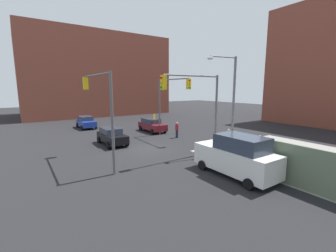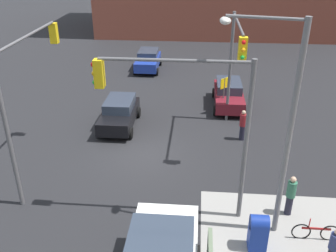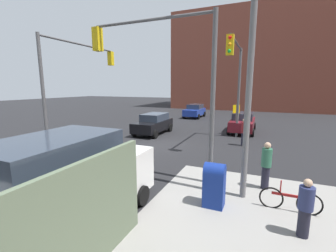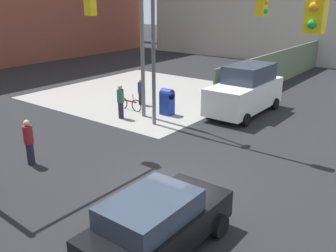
{
  "view_description": "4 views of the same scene",
  "coord_description": "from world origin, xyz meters",
  "px_view_note": "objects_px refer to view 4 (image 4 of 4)",
  "views": [
    {
      "loc": [
        17.8,
        -9.28,
        5.46
      ],
      "look_at": [
        1.37,
        1.75,
        2.12
      ],
      "focal_mm": 24.0,
      "sensor_mm": 36.0,
      "label": 1
    },
    {
      "loc": [
        16.57,
        2.68,
        9.99
      ],
      "look_at": [
        -0.27,
        1.25,
        1.53
      ],
      "focal_mm": 40.0,
      "sensor_mm": 36.0,
      "label": 2
    },
    {
      "loc": [
        12.9,
        6.28,
        3.78
      ],
      "look_at": [
        0.63,
        1.03,
        1.44
      ],
      "focal_mm": 24.0,
      "sensor_mm": 36.0,
      "label": 3
    },
    {
      "loc": [
        -9.16,
        -6.82,
        6.02
      ],
      "look_at": [
        -0.42,
        -0.14,
        2.22
      ],
      "focal_mm": 40.0,
      "sensor_mm": 36.0,
      "label": 4
    }
  ],
  "objects_px": {
    "traffic_signal_nw_corner": "(18,42)",
    "pedestrian_crossing": "(29,142)",
    "mailbox_blue": "(167,101)",
    "bicycle_leaning_on_fence": "(130,104)",
    "street_lamp_corner": "(146,26)",
    "hatchback_black": "(157,223)",
    "van_white_delivery": "(246,90)",
    "traffic_signal_ne_corner": "(192,31)",
    "pedestrian_walking_north": "(121,101)",
    "pedestrian_waiting": "(141,92)"
  },
  "relations": [
    {
      "from": "van_white_delivery",
      "to": "pedestrian_walking_north",
      "type": "xyz_separation_m",
      "value": [
        -4.78,
        4.7,
        -0.35
      ]
    },
    {
      "from": "pedestrian_crossing",
      "to": "van_white_delivery",
      "type": "bearing_deg",
      "value": -112.74
    },
    {
      "from": "pedestrian_waiting",
      "to": "mailbox_blue",
      "type": "bearing_deg",
      "value": 88.52
    },
    {
      "from": "traffic_signal_ne_corner",
      "to": "hatchback_black",
      "type": "distance_m",
      "value": 9.51
    },
    {
      "from": "mailbox_blue",
      "to": "pedestrian_crossing",
      "type": "height_order",
      "value": "pedestrian_crossing"
    },
    {
      "from": "traffic_signal_nw_corner",
      "to": "pedestrian_walking_north",
      "type": "bearing_deg",
      "value": 17.02
    },
    {
      "from": "mailbox_blue",
      "to": "van_white_delivery",
      "type": "bearing_deg",
      "value": -49.03
    },
    {
      "from": "street_lamp_corner",
      "to": "pedestrian_crossing",
      "type": "bearing_deg",
      "value": -178.09
    },
    {
      "from": "mailbox_blue",
      "to": "pedestrian_waiting",
      "type": "distance_m",
      "value": 2.47
    },
    {
      "from": "traffic_signal_ne_corner",
      "to": "van_white_delivery",
      "type": "bearing_deg",
      "value": -7.19
    },
    {
      "from": "bicycle_leaning_on_fence",
      "to": "mailbox_blue",
      "type": "bearing_deg",
      "value": -74.72
    },
    {
      "from": "pedestrian_crossing",
      "to": "pedestrian_walking_north",
      "type": "bearing_deg",
      "value": -83.7
    },
    {
      "from": "pedestrian_crossing",
      "to": "pedestrian_waiting",
      "type": "height_order",
      "value": "pedestrian_crossing"
    },
    {
      "from": "traffic_signal_ne_corner",
      "to": "van_white_delivery",
      "type": "xyz_separation_m",
      "value": [
        4.48,
        -0.56,
        -3.36
      ]
    },
    {
      "from": "traffic_signal_ne_corner",
      "to": "hatchback_black",
      "type": "bearing_deg",
      "value": -150.92
    },
    {
      "from": "traffic_signal_nw_corner",
      "to": "mailbox_blue",
      "type": "height_order",
      "value": "traffic_signal_nw_corner"
    },
    {
      "from": "traffic_signal_ne_corner",
      "to": "pedestrian_crossing",
      "type": "xyz_separation_m",
      "value": [
        -6.5,
        2.84,
        -3.71
      ]
    },
    {
      "from": "traffic_signal_nw_corner",
      "to": "bicycle_leaning_on_fence",
      "type": "height_order",
      "value": "traffic_signal_nw_corner"
    },
    {
      "from": "mailbox_blue",
      "to": "pedestrian_waiting",
      "type": "relative_size",
      "value": 0.92
    },
    {
      "from": "street_lamp_corner",
      "to": "bicycle_leaning_on_fence",
      "type": "relative_size",
      "value": 4.57
    },
    {
      "from": "pedestrian_crossing",
      "to": "bicycle_leaning_on_fence",
      "type": "xyz_separation_m",
      "value": [
        7.6,
        2.0,
        -0.58
      ]
    },
    {
      "from": "street_lamp_corner",
      "to": "bicycle_leaning_on_fence",
      "type": "distance_m",
      "value": 4.72
    },
    {
      "from": "traffic_signal_nw_corner",
      "to": "van_white_delivery",
      "type": "distance_m",
      "value": 12.11
    },
    {
      "from": "traffic_signal_nw_corner",
      "to": "mailbox_blue",
      "type": "xyz_separation_m",
      "value": [
        8.53,
        0.5,
        -3.88
      ]
    },
    {
      "from": "mailbox_blue",
      "to": "pedestrian_walking_north",
      "type": "xyz_separation_m",
      "value": [
        -2.0,
        1.5,
        0.17
      ]
    },
    {
      "from": "mailbox_blue",
      "to": "pedestrian_crossing",
      "type": "xyz_separation_m",
      "value": [
        -8.2,
        0.2,
        0.16
      ]
    },
    {
      "from": "hatchback_black",
      "to": "bicycle_leaning_on_fence",
      "type": "xyz_separation_m",
      "value": [
        8.72,
        9.07,
        -0.5
      ]
    },
    {
      "from": "van_white_delivery",
      "to": "pedestrian_crossing",
      "type": "height_order",
      "value": "van_white_delivery"
    },
    {
      "from": "traffic_signal_ne_corner",
      "to": "pedestrian_walking_north",
      "type": "bearing_deg",
      "value": 94.15
    },
    {
      "from": "mailbox_blue",
      "to": "pedestrian_waiting",
      "type": "xyz_separation_m",
      "value": [
        0.6,
        2.4,
        0.04
      ]
    },
    {
      "from": "traffic_signal_nw_corner",
      "to": "hatchback_black",
      "type": "bearing_deg",
      "value": -97.06
    },
    {
      "from": "mailbox_blue",
      "to": "van_white_delivery",
      "type": "relative_size",
      "value": 0.26
    },
    {
      "from": "mailbox_blue",
      "to": "traffic_signal_nw_corner",
      "type": "bearing_deg",
      "value": -176.65
    },
    {
      "from": "van_white_delivery",
      "to": "pedestrian_crossing",
      "type": "xyz_separation_m",
      "value": [
        -10.98,
        3.4,
        -0.36
      ]
    },
    {
      "from": "mailbox_blue",
      "to": "bicycle_leaning_on_fence",
      "type": "xyz_separation_m",
      "value": [
        -0.6,
        2.2,
        -0.42
      ]
    },
    {
      "from": "mailbox_blue",
      "to": "pedestrian_walking_north",
      "type": "height_order",
      "value": "pedestrian_walking_north"
    },
    {
      "from": "traffic_signal_ne_corner",
      "to": "van_white_delivery",
      "type": "relative_size",
      "value": 1.2
    },
    {
      "from": "mailbox_blue",
      "to": "pedestrian_waiting",
      "type": "bearing_deg",
      "value": 75.96
    },
    {
      "from": "street_lamp_corner",
      "to": "mailbox_blue",
      "type": "bearing_deg",
      "value": -22.19
    },
    {
      "from": "traffic_signal_ne_corner",
      "to": "pedestrian_crossing",
      "type": "distance_m",
      "value": 8.01
    },
    {
      "from": "traffic_signal_nw_corner",
      "to": "pedestrian_crossing",
      "type": "xyz_separation_m",
      "value": [
        0.33,
        0.7,
        -3.72
      ]
    },
    {
      "from": "hatchback_black",
      "to": "pedestrian_crossing",
      "type": "xyz_separation_m",
      "value": [
        1.12,
        7.07,
        0.08
      ]
    },
    {
      "from": "mailbox_blue",
      "to": "bicycle_leaning_on_fence",
      "type": "bearing_deg",
      "value": 105.28
    },
    {
      "from": "van_white_delivery",
      "to": "mailbox_blue",
      "type": "bearing_deg",
      "value": 130.97
    },
    {
      "from": "van_white_delivery",
      "to": "traffic_signal_nw_corner",
      "type": "bearing_deg",
      "value": 166.58
    },
    {
      "from": "street_lamp_corner",
      "to": "hatchback_black",
      "type": "height_order",
      "value": "street_lamp_corner"
    },
    {
      "from": "traffic_signal_nw_corner",
      "to": "pedestrian_crossing",
      "type": "relative_size",
      "value": 3.68
    },
    {
      "from": "pedestrian_crossing",
      "to": "pedestrian_walking_north",
      "type": "xyz_separation_m",
      "value": [
        6.2,
        1.3,
        0.01
      ]
    },
    {
      "from": "pedestrian_crossing",
      "to": "traffic_signal_nw_corner",
      "type": "bearing_deg",
      "value": 149.04
    },
    {
      "from": "hatchback_black",
      "to": "van_white_delivery",
      "type": "xyz_separation_m",
      "value": [
        12.1,
        3.67,
        0.44
      ]
    }
  ]
}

